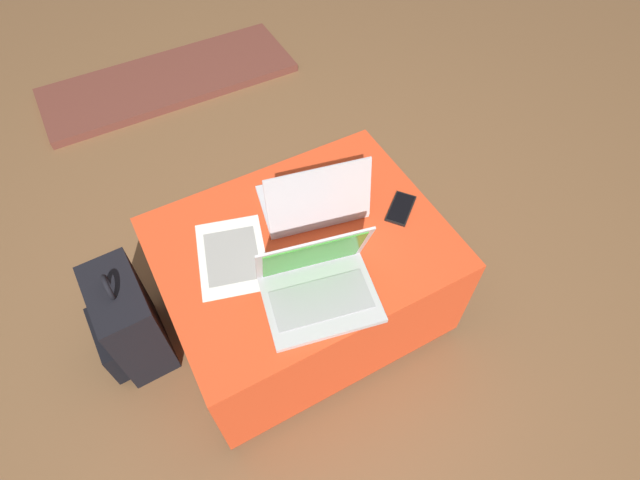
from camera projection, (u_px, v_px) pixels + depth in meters
ground_plane at (305, 312)px, 1.99m from camera, size 14.00×14.00×0.00m
ottoman at (304, 280)px, 1.80m from camera, size 0.92×0.72×0.48m
laptop_near at (318, 284)px, 1.45m from camera, size 0.37×0.31×0.25m
laptop_far at (314, 200)px, 1.65m from camera, size 0.38×0.30×0.25m
cell_phone at (401, 208)px, 1.69m from camera, size 0.15×0.14×0.01m
backpack at (128, 323)px, 1.75m from camera, size 0.22×0.31×0.47m
paper_sheet at (232, 256)px, 1.57m from camera, size 0.28×0.34×0.00m
fireplace_hearth at (169, 80)px, 2.85m from camera, size 1.40×0.50×0.04m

